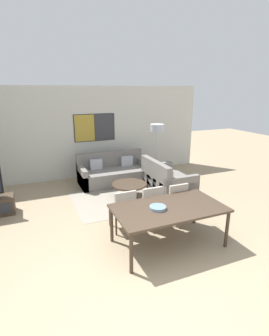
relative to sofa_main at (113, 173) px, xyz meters
name	(u,v)px	position (x,y,z in m)	size (l,w,h in m)	color
ground_plane	(165,286)	(-0.71, -4.49, -0.28)	(24.00, 24.00, 0.00)	#9E896B
wall_back	(82,133)	(-0.70, 0.88, 1.13)	(8.06, 0.09, 2.80)	silver
area_rug	(129,197)	(0.00, -1.31, -0.27)	(2.85, 1.92, 0.01)	gray
sofa_main	(113,173)	(0.00, 0.00, 0.00)	(2.05, 0.97, 0.88)	slate
sofa_side	(166,181)	(1.10, -1.24, 0.00)	(0.97, 1.50, 0.88)	slate
coffee_table	(129,187)	(0.00, -1.31, 0.01)	(0.89, 0.89, 0.38)	#423326
dining_table	(169,210)	(-0.15, -3.55, 0.39)	(1.93, 1.07, 0.73)	#423326
dining_chair_left	(124,207)	(-0.71, -2.78, 0.22)	(0.46, 0.46, 0.86)	#B2A899
dining_chair_centre	(150,203)	(-0.15, -2.79, 0.22)	(0.46, 0.46, 0.86)	#B2A899
dining_chair_right	(175,199)	(0.42, -2.83, 0.22)	(0.46, 0.46, 0.86)	#B2A899
fruit_bowl	(158,207)	(-0.36, -3.54, 0.48)	(0.29, 0.29, 0.05)	slate
floor_lamp	(157,131)	(1.38, -0.14, 1.21)	(0.42, 0.42, 1.69)	#2D2D33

